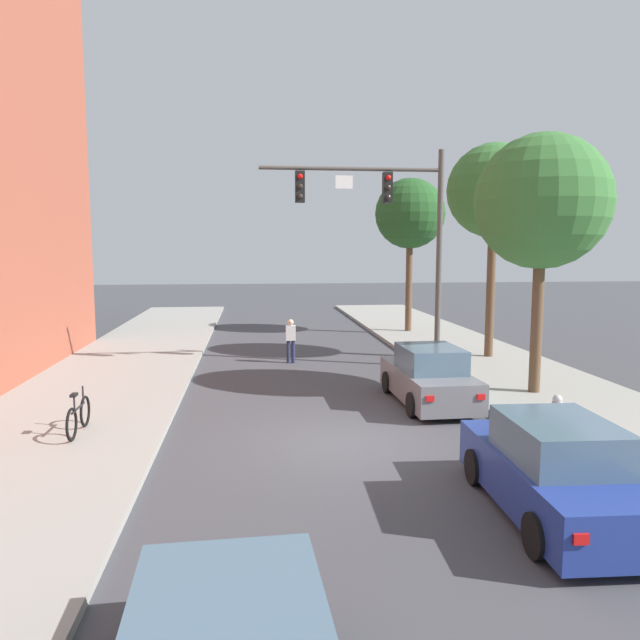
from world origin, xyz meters
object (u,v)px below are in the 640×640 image
object	(u,v)px
traffic_signal_mast	(390,217)
street_tree_nearest	(542,203)
pedestrian_crossing_road	(291,339)
street_tree_third	(410,214)
bicycle_leaning	(78,416)
fire_hydrant	(557,410)
car_following_blue	(554,472)
car_lead_grey	(429,378)
street_tree_second	(494,192)

from	to	relation	value
traffic_signal_mast	street_tree_nearest	world-z (taller)	traffic_signal_mast
pedestrian_crossing_road	street_tree_nearest	distance (m)	9.98
traffic_signal_mast	street_tree_third	bearing A→B (deg)	70.45
pedestrian_crossing_road	street_tree_third	distance (m)	10.72
bicycle_leaning	fire_hydrant	bearing A→B (deg)	-3.09
traffic_signal_mast	street_tree_third	world-z (taller)	street_tree_third
pedestrian_crossing_road	bicycle_leaning	size ratio (longest dim) A/B	0.93
car_following_blue	bicycle_leaning	size ratio (longest dim) A/B	2.43
car_following_blue	fire_hydrant	size ratio (longest dim) A/B	5.98
car_lead_grey	street_tree_second	bearing A→B (deg)	55.23
car_following_blue	pedestrian_crossing_road	distance (m)	13.67
bicycle_leaning	street_tree_second	bearing A→B (deg)	32.60
bicycle_leaning	street_tree_third	world-z (taller)	street_tree_third
car_lead_grey	fire_hydrant	bearing A→B (deg)	-51.08
car_following_blue	bicycle_leaning	bearing A→B (deg)	150.82
car_following_blue	street_tree_second	bearing A→B (deg)	71.89
car_following_blue	pedestrian_crossing_road	size ratio (longest dim) A/B	2.62
car_lead_grey	street_tree_nearest	bearing A→B (deg)	6.83
car_lead_grey	pedestrian_crossing_road	size ratio (longest dim) A/B	2.60
car_following_blue	fire_hydrant	xyz separation A→B (m)	(2.31, 4.21, -0.22)
car_lead_grey	street_tree_third	xyz separation A→B (m)	(2.97, 13.32, 5.19)
fire_hydrant	street_tree_nearest	size ratio (longest dim) A/B	0.10
pedestrian_crossing_road	fire_hydrant	xyz separation A→B (m)	(5.62, -9.05, -0.41)
car_lead_grey	bicycle_leaning	xyz separation A→B (m)	(-8.66, -2.19, -0.18)
car_following_blue	street_tree_second	size ratio (longest dim) A/B	0.54
car_following_blue	street_tree_third	world-z (taller)	street_tree_third
car_following_blue	street_tree_third	distance (m)	21.17
pedestrian_crossing_road	street_tree_nearest	xyz separation A→B (m)	(6.62, -5.89, 4.60)
traffic_signal_mast	street_tree_nearest	bearing A→B (deg)	-54.65
traffic_signal_mast	pedestrian_crossing_road	xyz separation A→B (m)	(-3.38, 1.32, -4.42)
street_tree_second	street_tree_third	distance (m)	7.40
traffic_signal_mast	car_lead_grey	distance (m)	6.77
fire_hydrant	street_tree_second	size ratio (longest dim) A/B	0.09
traffic_signal_mast	street_tree_third	distance (m)	8.89
car_following_blue	street_tree_nearest	size ratio (longest dim) A/B	0.59
pedestrian_crossing_road	bicycle_leaning	distance (m)	9.98
traffic_signal_mast	car_lead_grey	bearing A→B (deg)	-90.04
fire_hydrant	street_tree_nearest	distance (m)	6.00
car_lead_grey	street_tree_nearest	distance (m)	5.80
traffic_signal_mast	pedestrian_crossing_road	distance (m)	5.72
pedestrian_crossing_road	bicycle_leaning	bearing A→B (deg)	-121.96
street_tree_third	fire_hydrant	bearing A→B (deg)	-92.60
pedestrian_crossing_road	bicycle_leaning	world-z (taller)	pedestrian_crossing_road
pedestrian_crossing_road	fire_hydrant	distance (m)	10.66
street_tree_second	street_tree_third	world-z (taller)	street_tree_second
car_lead_grey	car_following_blue	distance (m)	6.98
car_lead_grey	pedestrian_crossing_road	distance (m)	7.13
car_following_blue	street_tree_second	xyz separation A→B (m)	(4.25, 13.01, 5.62)
fire_hydrant	street_tree_third	xyz separation A→B (m)	(0.73, 16.09, 5.40)
street_tree_nearest	street_tree_second	bearing A→B (deg)	80.54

